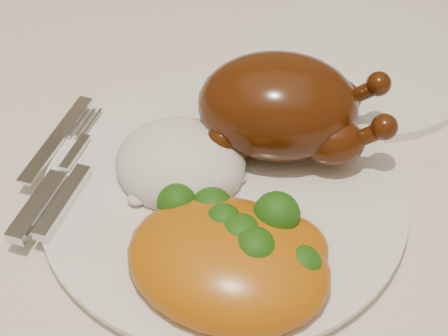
{
  "coord_description": "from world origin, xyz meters",
  "views": [
    {
      "loc": [
        0.05,
        -0.42,
        1.15
      ],
      "look_at": [
        0.06,
        -0.08,
        0.8
      ],
      "focal_mm": 50.0,
      "sensor_mm": 36.0,
      "label": 1
    }
  ],
  "objects_px": {
    "roast_chicken": "(283,107)",
    "dinner_plate": "(224,191)",
    "dining_table": "(170,201)",
    "side_plate": "(357,62)"
  },
  "relations": [
    {
      "from": "roast_chicken",
      "to": "dinner_plate",
      "type": "bearing_deg",
      "value": -128.39
    },
    {
      "from": "dining_table",
      "to": "dinner_plate",
      "type": "relative_size",
      "value": 5.54
    },
    {
      "from": "side_plate",
      "to": "roast_chicken",
      "type": "relative_size",
      "value": 1.39
    },
    {
      "from": "dining_table",
      "to": "roast_chicken",
      "type": "bearing_deg",
      "value": -18.43
    },
    {
      "from": "dining_table",
      "to": "side_plate",
      "type": "relative_size",
      "value": 7.0
    },
    {
      "from": "dining_table",
      "to": "dinner_plate",
      "type": "distance_m",
      "value": 0.15
    },
    {
      "from": "dinner_plate",
      "to": "roast_chicken",
      "type": "distance_m",
      "value": 0.08
    },
    {
      "from": "dinner_plate",
      "to": "roast_chicken",
      "type": "relative_size",
      "value": 1.75
    },
    {
      "from": "dining_table",
      "to": "roast_chicken",
      "type": "relative_size",
      "value": 9.71
    },
    {
      "from": "dinner_plate",
      "to": "roast_chicken",
      "type": "height_order",
      "value": "roast_chicken"
    }
  ]
}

